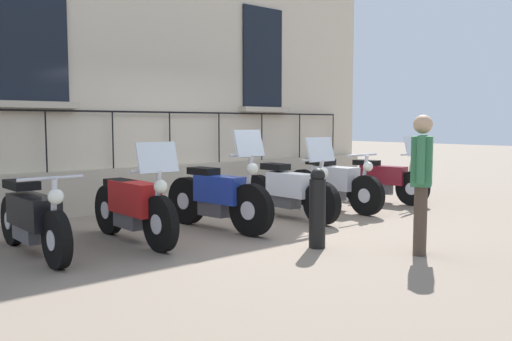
% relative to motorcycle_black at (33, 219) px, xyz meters
% --- Properties ---
extents(ground_plane, '(60.00, 60.00, 0.00)m').
position_rel_motorcycle_black_xyz_m(ground_plane, '(0.13, 3.10, -0.42)').
color(ground_plane, gray).
extents(building_facade, '(0.82, 10.37, 7.19)m').
position_rel_motorcycle_black_xyz_m(building_facade, '(-2.56, 3.10, 3.06)').
color(building_facade, beige).
rests_on(building_facade, ground_plane).
extents(motorcycle_black, '(2.06, 0.67, 0.94)m').
position_rel_motorcycle_black_xyz_m(motorcycle_black, '(0.00, 0.00, 0.00)').
color(motorcycle_black, black).
rests_on(motorcycle_black, ground_plane).
extents(motorcycle_red, '(1.99, 0.62, 1.27)m').
position_rel_motorcycle_black_xyz_m(motorcycle_red, '(0.13, 1.18, 0.04)').
color(motorcycle_red, black).
rests_on(motorcycle_red, ground_plane).
extents(motorcycle_blue, '(1.99, 0.61, 1.40)m').
position_rel_motorcycle_black_xyz_m(motorcycle_blue, '(0.17, 2.45, 0.04)').
color(motorcycle_blue, black).
rests_on(motorcycle_blue, ground_plane).
extents(motorcycle_white, '(2.06, 0.64, 1.28)m').
position_rel_motorcycle_black_xyz_m(motorcycle_white, '(0.18, 3.81, 0.01)').
color(motorcycle_white, black).
rests_on(motorcycle_white, ground_plane).
extents(motorcycle_silver, '(2.09, 0.73, 0.99)m').
position_rel_motorcycle_black_xyz_m(motorcycle_silver, '(0.07, 4.96, 0.03)').
color(motorcycle_silver, black).
rests_on(motorcycle_silver, ground_plane).
extents(motorcycle_maroon, '(1.89, 0.56, 1.26)m').
position_rel_motorcycle_black_xyz_m(motorcycle_maroon, '(0.06, 6.34, 0.01)').
color(motorcycle_maroon, black).
rests_on(motorcycle_maroon, ground_plane).
extents(bollard, '(0.20, 0.20, 0.96)m').
position_rel_motorcycle_black_xyz_m(bollard, '(1.80, 2.71, 0.06)').
color(bollard, black).
rests_on(bollard, ground_plane).
extents(pedestrian_standing, '(0.37, 0.47, 1.58)m').
position_rel_motorcycle_black_xyz_m(pedestrian_standing, '(2.77, 3.38, 0.47)').
color(pedestrian_standing, '#47382D').
rests_on(pedestrian_standing, ground_plane).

